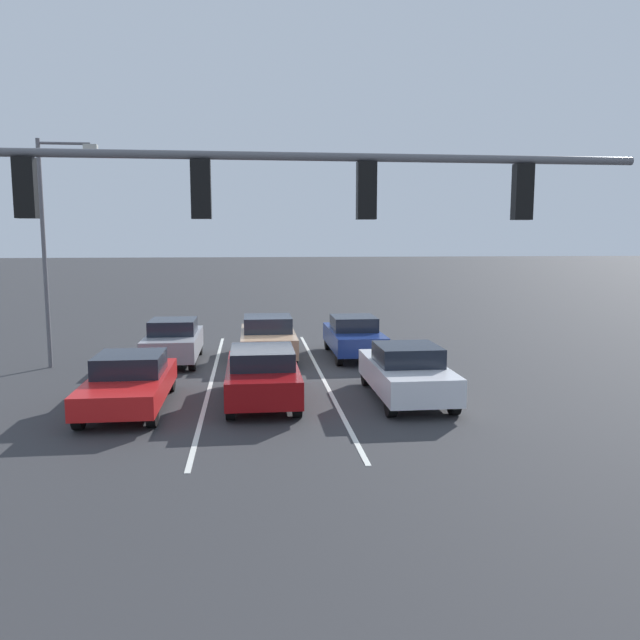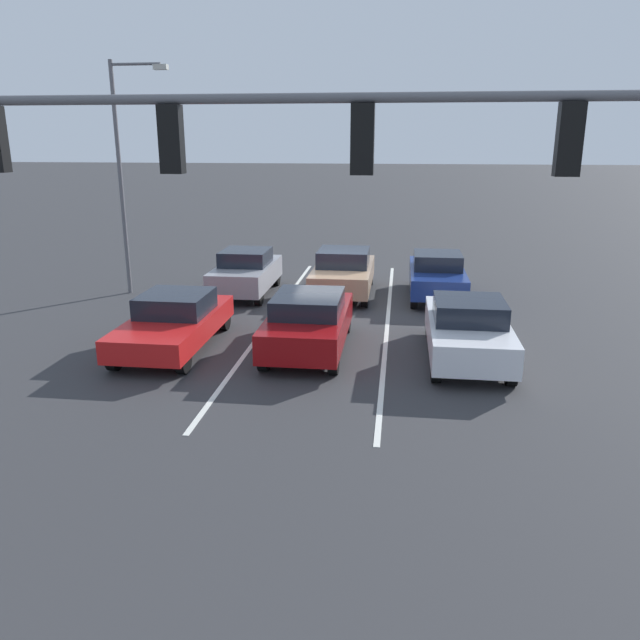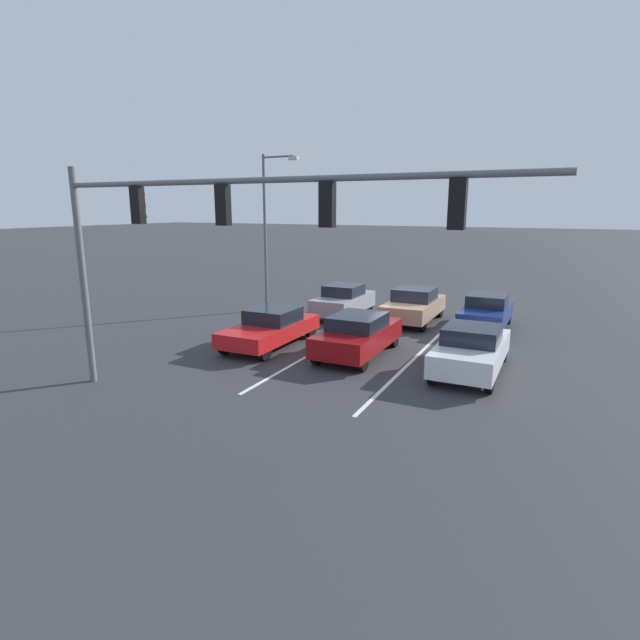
# 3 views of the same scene
# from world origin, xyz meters

# --- Properties ---
(ground_plane) EXTENTS (240.00, 240.00, 0.00)m
(ground_plane) POSITION_xyz_m (0.00, 0.00, 0.00)
(ground_plane) COLOR #333335
(lane_stripe_left_divider) EXTENTS (0.12, 15.89, 0.01)m
(lane_stripe_left_divider) POSITION_xyz_m (-1.74, 1.94, 0.01)
(lane_stripe_left_divider) COLOR silver
(lane_stripe_left_divider) RESTS_ON ground_plane
(lane_stripe_center_divider) EXTENTS (0.12, 15.89, 0.01)m
(lane_stripe_center_divider) POSITION_xyz_m (1.74, 1.94, 0.01)
(lane_stripe_center_divider) COLOR silver
(lane_stripe_center_divider) RESTS_ON ground_plane
(car_red_rightlane_front) EXTENTS (1.92, 4.57, 1.40)m
(car_red_rightlane_front) POSITION_xyz_m (3.67, 5.05, 0.70)
(car_red_rightlane_front) COLOR red
(car_red_rightlane_front) RESTS_ON ground_plane
(car_white_leftlane_front) EXTENTS (1.87, 4.43, 1.52)m
(car_white_leftlane_front) POSITION_xyz_m (-3.73, 4.97, 0.76)
(car_white_leftlane_front) COLOR silver
(car_white_leftlane_front) RESTS_ON ground_plane
(car_maroon_midlane_front) EXTENTS (1.89, 4.36, 1.48)m
(car_maroon_midlane_front) POSITION_xyz_m (0.21, 4.81, 0.76)
(car_maroon_midlane_front) COLOR maroon
(car_maroon_midlane_front) RESTS_ON ground_plane
(car_navy_leftlane_second) EXTENTS (1.79, 4.36, 1.52)m
(car_navy_leftlane_second) POSITION_xyz_m (-3.30, -1.26, 0.78)
(car_navy_leftlane_second) COLOR navy
(car_navy_leftlane_second) RESTS_ON ground_plane
(car_tan_midlane_second) EXTENTS (1.94, 4.35, 1.57)m
(car_tan_midlane_second) POSITION_xyz_m (-0.12, -1.24, 0.79)
(car_tan_midlane_second) COLOR tan
(car_tan_midlane_second) RESTS_ON ground_plane
(car_gray_rightlane_second) EXTENTS (1.79, 4.01, 1.55)m
(car_gray_rightlane_second) POSITION_xyz_m (3.23, -0.85, 0.78)
(car_gray_rightlane_second) COLOR gray
(car_gray_rightlane_second) RESTS_ON ground_plane
(traffic_signal_gantry) EXTENTS (12.63, 0.37, 6.25)m
(traffic_signal_gantry) POSITION_xyz_m (1.85, 10.87, 4.75)
(traffic_signal_gantry) COLOR slate
(traffic_signal_gantry) RESTS_ON ground_plane
(street_lamp_right_shoulder) EXTENTS (1.95, 0.24, 7.64)m
(street_lamp_right_shoulder) POSITION_xyz_m (7.13, -0.50, 4.43)
(street_lamp_right_shoulder) COLOR slate
(street_lamp_right_shoulder) RESTS_ON ground_plane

